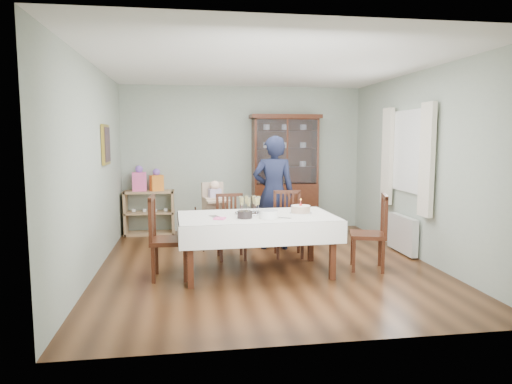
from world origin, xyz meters
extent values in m
plane|color=#593319|center=(0.00, 0.00, 0.00)|extent=(5.00, 5.00, 0.00)
plane|color=#9EAA99|center=(0.00, 2.50, 1.35)|extent=(4.50, 0.00, 4.50)
plane|color=#9EAA99|center=(-2.25, 0.00, 1.35)|extent=(0.00, 5.00, 5.00)
plane|color=#9EAA99|center=(2.25, 0.00, 1.35)|extent=(0.00, 5.00, 5.00)
plane|color=white|center=(0.00, 0.00, 2.70)|extent=(5.00, 5.00, 0.00)
cube|color=#402010|center=(-0.19, -0.39, 0.72)|extent=(1.94, 1.12, 0.06)
cube|color=silver|center=(-0.19, -0.39, 0.76)|extent=(2.04, 1.23, 0.01)
cube|color=#402010|center=(0.75, 2.26, 0.45)|extent=(1.20, 0.45, 0.90)
cube|color=white|center=(0.75, 2.07, 1.50)|extent=(1.12, 0.01, 1.16)
cube|color=#402010|center=(0.75, 2.26, 2.14)|extent=(1.30, 0.48, 0.07)
cube|color=tan|center=(-1.75, 2.28, 0.02)|extent=(0.90, 0.38, 0.04)
cube|color=tan|center=(-1.75, 2.28, 0.40)|extent=(0.90, 0.38, 0.03)
cube|color=tan|center=(-1.75, 2.28, 0.78)|extent=(0.90, 0.38, 0.04)
cube|color=tan|center=(-2.17, 2.28, 0.40)|extent=(0.04, 0.38, 0.80)
cube|color=tan|center=(-1.33, 2.28, 0.40)|extent=(0.04, 0.38, 0.80)
cube|color=gold|center=(-2.22, 0.80, 1.65)|extent=(0.04, 0.48, 0.58)
cube|color=white|center=(2.22, 0.30, 1.55)|extent=(0.04, 1.02, 1.22)
cube|color=silver|center=(2.16, -0.32, 1.45)|extent=(0.07, 0.30, 1.55)
cube|color=silver|center=(2.16, 0.92, 1.45)|extent=(0.07, 0.30, 1.55)
cube|color=white|center=(2.16, 0.30, 0.30)|extent=(0.10, 0.80, 0.55)
cube|color=#402010|center=(-0.44, 0.38, 0.43)|extent=(0.44, 0.44, 0.05)
cube|color=#402010|center=(-0.45, 0.57, 0.68)|extent=(0.40, 0.06, 0.49)
cube|color=#402010|center=(0.41, 0.38, 0.44)|extent=(0.47, 0.47, 0.05)
cube|color=#402010|center=(0.42, 0.58, 0.70)|extent=(0.41, 0.07, 0.51)
cube|color=#402010|center=(-1.28, -0.44, 0.48)|extent=(0.48, 0.48, 0.05)
cube|color=#402010|center=(-1.49, -0.43, 0.76)|extent=(0.06, 0.45, 0.55)
cube|color=#402010|center=(1.30, -0.42, 0.46)|extent=(0.57, 0.57, 0.05)
cube|color=#402010|center=(1.50, -0.48, 0.74)|extent=(0.17, 0.42, 0.53)
imported|color=black|center=(0.28, 0.89, 0.89)|extent=(0.69, 0.50, 1.78)
cube|color=tan|center=(-0.63, 1.14, 0.68)|extent=(0.41, 0.38, 0.25)
cube|color=tan|center=(-0.63, 1.14, 0.89)|extent=(0.36, 0.14, 0.29)
cube|color=tan|center=(-0.63, 1.14, 0.77)|extent=(0.40, 0.24, 0.03)
cube|color=#B0A1C3|center=(-0.63, 1.14, 0.85)|extent=(0.21, 0.18, 0.19)
sphere|color=beige|center=(-0.63, 1.14, 0.99)|extent=(0.16, 0.16, 0.16)
cylinder|color=silver|center=(-0.26, -0.27, 0.77)|extent=(0.38, 0.38, 0.01)
torus|color=silver|center=(-0.26, -0.27, 0.78)|extent=(0.38, 0.38, 0.01)
cylinder|color=white|center=(0.40, -0.36, 0.77)|extent=(0.29, 0.29, 0.02)
cylinder|color=brown|center=(0.40, -0.36, 0.82)|extent=(0.25, 0.25, 0.09)
cylinder|color=silver|center=(0.40, -0.36, 0.87)|extent=(0.25, 0.25, 0.01)
cylinder|color=#F24C4C|center=(0.40, -0.36, 0.91)|extent=(0.01, 0.01, 0.07)
sphere|color=yellow|center=(0.40, -0.36, 0.95)|extent=(0.02, 0.02, 0.02)
cylinder|color=black|center=(-0.36, -0.57, 0.80)|extent=(0.24, 0.24, 0.09)
cylinder|color=white|center=(-0.07, -0.62, 0.81)|extent=(0.30, 0.30, 0.10)
cube|color=#F3599D|center=(-0.68, -0.60, 0.77)|extent=(0.17, 0.17, 0.02)
cube|color=silver|center=(0.09, -0.63, 0.77)|extent=(0.24, 0.16, 0.01)
cube|color=#F3599D|center=(-1.91, 2.26, 0.97)|extent=(0.26, 0.18, 0.34)
sphere|color=#E533B2|center=(-1.91, 2.26, 1.19)|extent=(0.13, 0.13, 0.13)
cube|color=orange|center=(-1.61, 2.26, 0.94)|extent=(0.26, 0.23, 0.28)
sphere|color=#E533B2|center=(-1.61, 2.26, 1.14)|extent=(0.13, 0.13, 0.13)
camera|label=1|loc=(-1.05, -6.09, 1.74)|focal=32.00mm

